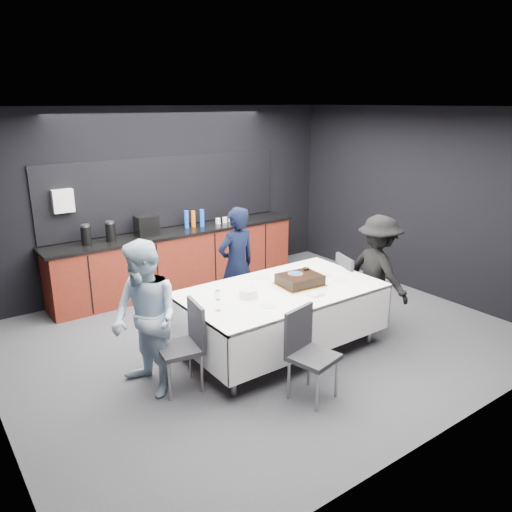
# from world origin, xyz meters

# --- Properties ---
(ground) EXTENTS (6.00, 6.00, 0.00)m
(ground) POSITION_xyz_m (0.00, 0.00, 0.00)
(ground) COLOR #3F3F44
(ground) RESTS_ON ground
(room_shell) EXTENTS (6.04, 5.04, 2.82)m
(room_shell) POSITION_xyz_m (0.00, 0.00, 1.86)
(room_shell) COLOR white
(room_shell) RESTS_ON ground
(kitchenette) EXTENTS (4.10, 0.64, 2.05)m
(kitchenette) POSITION_xyz_m (-0.02, 2.22, 0.54)
(kitchenette) COLOR #5A180E
(kitchenette) RESTS_ON ground
(party_table) EXTENTS (2.32, 1.32, 0.78)m
(party_table) POSITION_xyz_m (0.00, -0.40, 0.64)
(party_table) COLOR #99999E
(party_table) RESTS_ON ground
(cake_assembly) EXTENTS (0.55, 0.46, 0.16)m
(cake_assembly) POSITION_xyz_m (0.25, -0.43, 0.84)
(cake_assembly) COLOR gold
(cake_assembly) RESTS_ON party_table
(plate_stack) EXTENTS (0.20, 0.20, 0.10)m
(plate_stack) POSITION_xyz_m (-0.47, -0.40, 0.83)
(plate_stack) COLOR white
(plate_stack) RESTS_ON party_table
(loose_plate_near) EXTENTS (0.18, 0.18, 0.01)m
(loose_plate_near) POSITION_xyz_m (-0.44, -0.71, 0.78)
(loose_plate_near) COLOR white
(loose_plate_near) RESTS_ON party_table
(loose_plate_right_a) EXTENTS (0.20, 0.20, 0.01)m
(loose_plate_right_a) POSITION_xyz_m (0.75, -0.33, 0.78)
(loose_plate_right_a) COLOR white
(loose_plate_right_a) RESTS_ON party_table
(loose_plate_right_b) EXTENTS (0.21, 0.21, 0.01)m
(loose_plate_right_b) POSITION_xyz_m (0.77, -0.59, 0.78)
(loose_plate_right_b) COLOR white
(loose_plate_right_b) RESTS_ON party_table
(loose_plate_far) EXTENTS (0.21, 0.21, 0.01)m
(loose_plate_far) POSITION_xyz_m (0.07, 0.03, 0.78)
(loose_plate_far) COLOR white
(loose_plate_far) RESTS_ON party_table
(fork_pile) EXTENTS (0.17, 0.11, 0.03)m
(fork_pile) POSITION_xyz_m (0.17, -0.80, 0.79)
(fork_pile) COLOR white
(fork_pile) RESTS_ON party_table
(champagne_flute) EXTENTS (0.06, 0.06, 0.22)m
(champagne_flute) POSITION_xyz_m (-0.93, -0.52, 0.94)
(champagne_flute) COLOR white
(champagne_flute) RESTS_ON party_table
(chair_left) EXTENTS (0.48, 0.48, 0.92)m
(chair_left) POSITION_xyz_m (-1.29, -0.48, 0.53)
(chair_left) COLOR #29292E
(chair_left) RESTS_ON ground
(chair_right) EXTENTS (0.52, 0.52, 0.92)m
(chair_right) POSITION_xyz_m (1.27, -0.30, 0.53)
(chair_right) COLOR #29292E
(chair_right) RESTS_ON ground
(chair_near) EXTENTS (0.50, 0.50, 0.92)m
(chair_near) POSITION_xyz_m (-0.40, -1.32, 0.53)
(chair_near) COLOR #29292E
(chair_near) RESTS_ON ground
(person_center) EXTENTS (0.59, 0.41, 1.56)m
(person_center) POSITION_xyz_m (0.07, 0.63, 0.78)
(person_center) COLOR black
(person_center) RESTS_ON ground
(person_left) EXTENTS (0.72, 0.86, 1.59)m
(person_left) POSITION_xyz_m (-1.65, -0.31, 0.80)
(person_left) COLOR #AEC6DA
(person_left) RESTS_ON ground
(person_right) EXTENTS (0.63, 1.01, 1.50)m
(person_right) POSITION_xyz_m (1.42, -0.62, 0.75)
(person_right) COLOR black
(person_right) RESTS_ON ground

